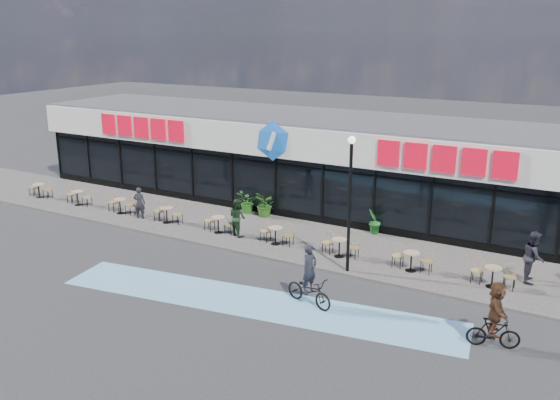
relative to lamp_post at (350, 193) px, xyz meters
The scene contains 22 objects.
ground 6.96m from the lamp_post, 158.26° to the right, with size 120.00×120.00×0.00m, color #28282B.
sidewalk 6.90m from the lamp_post, 159.12° to the left, with size 44.00×5.00×0.10m, color #635D58.
bike_lane 5.23m from the lamp_post, 114.94° to the right, with size 14.00×2.20×0.01m, color #68A2C4.
building 9.60m from the lamp_post, 127.09° to the left, with size 30.60×6.57×4.75m.
lamp_post is the anchor object (origin of this frame).
bistro_set_0 18.62m from the lamp_post, behind, with size 1.54×0.62×0.90m.
bistro_set_1 15.74m from the lamp_post, behind, with size 1.54×0.62×0.90m.
bistro_set_2 12.87m from the lamp_post, behind, with size 1.54×0.62×0.90m.
bistro_set_3 10.04m from the lamp_post, behind, with size 1.54×0.62×0.90m.
bistro_set_4 7.29m from the lamp_post, 169.31° to the left, with size 1.54×0.62×0.90m.
bistro_set_5 4.75m from the lamp_post, 161.49° to the left, with size 1.54×0.62×0.90m.
bistro_set_6 3.00m from the lamp_post, 124.05° to the left, with size 1.54×0.62×0.90m.
bistro_set_7 3.54m from the lamp_post, 31.44° to the left, with size 1.54×0.62×0.90m.
bistro_set_8 5.76m from the lamp_post, 14.21° to the left, with size 1.54×0.62×0.90m.
potted_plant_left 7.81m from the lamp_post, 145.21° to the left, with size 1.09×0.95×1.21m, color #275518.
potted_plant_mid 8.71m from the lamp_post, 149.17° to the left, with size 0.96×0.83×1.07m, color #245F1B.
potted_plant_right 5.07m from the lamp_post, 97.87° to the left, with size 0.64×0.51×1.16m, color #1C6321.
patron_left 11.45m from the lamp_post, behind, with size 0.56×0.37×1.54m, color black.
patron_right 6.30m from the lamp_post, 167.31° to the left, with size 0.81×0.63×1.67m, color #1A2F1A.
pedestrian_b 6.90m from the lamp_post, 21.09° to the left, with size 0.91×0.71×1.88m, color black.
cyclist_a 3.91m from the lamp_post, 91.42° to the right, with size 1.99×1.15×2.12m.
cyclist_b 6.81m from the lamp_post, 26.72° to the right, with size 1.56×1.53×2.02m.
Camera 1 is at (13.65, -16.88, 8.86)m, focal length 38.00 mm.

